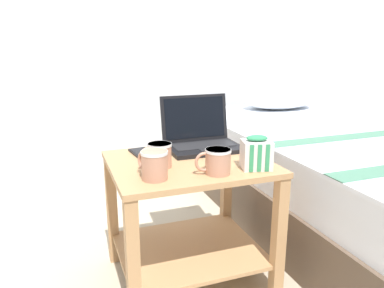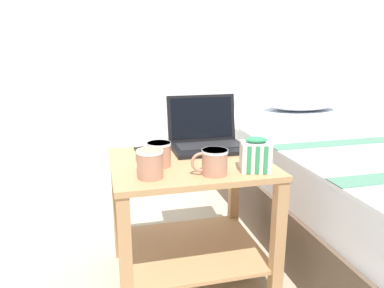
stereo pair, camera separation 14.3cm
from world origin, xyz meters
name	(u,v)px [view 2 (the right image)]	position (x,y,z in m)	size (l,w,h in m)	color
ground_plane	(190,276)	(0.00, 0.00, 0.00)	(8.00, 8.00, 0.00)	tan
back_wall	(138,6)	(0.00, 1.62, 1.25)	(8.00, 0.05, 2.50)	silver
bed	(370,176)	(1.12, 0.30, 0.26)	(1.41, 2.16, 0.64)	brown
bedside_table	(190,204)	(0.00, 0.00, 0.34)	(0.62, 0.53, 0.52)	tan
laptop	(207,138)	(0.12, 0.17, 0.57)	(0.32, 0.26, 0.22)	black
mug_front_left	(158,153)	(-0.13, -0.03, 0.58)	(0.13, 0.09, 0.09)	tan
mug_front_right	(214,161)	(0.05, -0.18, 0.58)	(0.13, 0.09, 0.09)	tan
mug_mid_center	(150,162)	(-0.18, -0.15, 0.58)	(0.09, 0.13, 0.10)	tan
snack_bag	(256,155)	(0.21, -0.17, 0.58)	(0.13, 0.11, 0.13)	silver
cell_phone	(146,152)	(-0.15, 0.15, 0.53)	(0.09, 0.17, 0.01)	black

